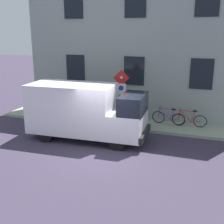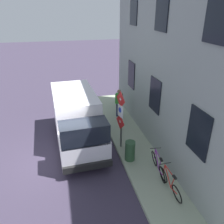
# 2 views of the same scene
# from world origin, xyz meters

# --- Properties ---
(ground_plane) EXTENTS (80.00, 80.00, 0.00)m
(ground_plane) POSITION_xyz_m (0.00, 0.00, 0.00)
(ground_plane) COLOR #3B3246
(sidewalk_slab) EXTENTS (1.73, 14.45, 0.14)m
(sidewalk_slab) POSITION_xyz_m (3.49, 0.00, 0.07)
(sidewalk_slab) COLOR #9AA68B
(sidewalk_slab) RESTS_ON ground_plane
(building_facade) EXTENTS (0.75, 12.45, 8.54)m
(building_facade) POSITION_xyz_m (4.70, 0.00, 4.27)
(building_facade) COLOR gray
(building_facade) RESTS_ON ground_plane
(sign_post_stacked) EXTENTS (0.20, 0.55, 2.71)m
(sign_post_stacked) POSITION_xyz_m (2.82, 0.22, 1.84)
(sign_post_stacked) COLOR #474C47
(sign_post_stacked) RESTS_ON sidewalk_slab
(delivery_van) EXTENTS (2.26, 5.42, 2.50)m
(delivery_van) POSITION_xyz_m (0.92, 1.32, 1.33)
(delivery_van) COLOR white
(delivery_van) RESTS_ON ground_plane
(bicycle_red) EXTENTS (0.46, 1.71, 0.89)m
(bicycle_red) POSITION_xyz_m (3.80, -3.03, 0.51)
(bicycle_red) COLOR black
(bicycle_red) RESTS_ON sidewalk_slab
(bicycle_purple) EXTENTS (0.46, 1.72, 0.89)m
(bicycle_purple) POSITION_xyz_m (3.80, -2.00, 0.51)
(bicycle_purple) COLOR black
(bicycle_purple) RESTS_ON sidewalk_slab
(pedestrian) EXTENTS (0.48, 0.42, 1.72)m
(pedestrian) POSITION_xyz_m (3.63, 3.52, 1.07)
(pedestrian) COLOR #262B47
(pedestrian) RESTS_ON sidewalk_slab
(litter_bin) EXTENTS (0.44, 0.44, 0.90)m
(litter_bin) POSITION_xyz_m (2.97, -0.87, 0.59)
(litter_bin) COLOR #2D5133
(litter_bin) RESTS_ON sidewalk_slab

